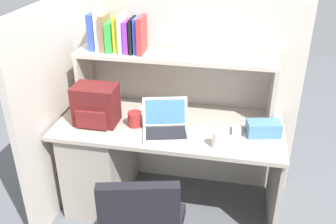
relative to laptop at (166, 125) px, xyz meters
name	(u,v)px	position (x,y,z in m)	size (l,w,h in m)	color
ground_plane	(169,203)	(0.00, 0.12, -0.78)	(8.00, 8.00, 0.00)	#595B60
desk	(120,156)	(-0.39, 0.12, -0.38)	(1.60, 0.70, 0.73)	#AAA093
cubicle_partition_rear	(179,96)	(0.00, 0.50, -0.01)	(1.84, 0.05, 1.55)	#BCB5A8
cubicle_partition_left	(55,111)	(-0.85, 0.07, -0.01)	(0.05, 1.06, 1.55)	#BCB5A8
overhead_hutch	(175,67)	(0.00, 0.32, 0.30)	(1.44, 0.28, 0.45)	#B3A99C
reference_books_on_shelf	(117,34)	(-0.41, 0.31, 0.53)	(0.40, 0.19, 0.30)	blue
laptop	(166,125)	(0.00, 0.00, 0.00)	(0.37, 0.33, 0.22)	#B7BABF
backpack	(96,106)	(-0.51, 0.03, 0.09)	(0.30, 0.23, 0.28)	#591919
computer_mouse	(237,130)	(0.48, 0.09, -0.03)	(0.06, 0.10, 0.03)	silver
paper_cup	(218,140)	(0.37, -0.12, 0.00)	(0.08, 0.08, 0.10)	white
tissue_box	(263,128)	(0.65, 0.09, 0.00)	(0.22, 0.12, 0.10)	teal
snack_canister	(135,119)	(-0.23, 0.04, 0.00)	(0.10, 0.10, 0.10)	maroon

